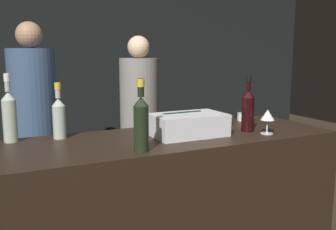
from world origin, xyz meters
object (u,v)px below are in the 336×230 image
object	(u,v)px
candle_votive	(243,117)
champagne_bottle	(141,121)
ice_bin_with_bottles	(188,124)
white_wine_bottle	(9,114)
red_wine_bottle_black_foil	(248,109)
person_blond_tee	(34,121)
bowl_white	(217,120)
wine_glass	(268,116)
rose_wine_bottle	(59,116)
person_in_hoodie	(139,115)

from	to	relation	value
candle_votive	champagne_bottle	bearing A→B (deg)	-154.31
ice_bin_with_bottles	white_wine_bottle	bearing A→B (deg)	163.37
red_wine_bottle_black_foil	person_blond_tee	size ratio (longest dim) A/B	0.19
bowl_white	wine_glass	size ratio (longest dim) A/B	1.42
ice_bin_with_bottles	rose_wine_bottle	bearing A→B (deg)	159.97
red_wine_bottle_black_foil	rose_wine_bottle	distance (m)	1.11
champagne_bottle	person_in_hoodie	bearing A→B (deg)	68.93
white_wine_bottle	ice_bin_with_bottles	bearing A→B (deg)	-16.63
person_in_hoodie	red_wine_bottle_black_foil	bearing A→B (deg)	129.69
ice_bin_with_bottles	rose_wine_bottle	size ratio (longest dim) A/B	1.33
bowl_white	white_wine_bottle	world-z (taller)	white_wine_bottle
person_in_hoodie	candle_votive	bearing A→B (deg)	139.55
ice_bin_with_bottles	champagne_bottle	world-z (taller)	champagne_bottle
red_wine_bottle_black_foil	rose_wine_bottle	size ratio (longest dim) A/B	1.09
bowl_white	person_blond_tee	size ratio (longest dim) A/B	0.12
wine_glass	white_wine_bottle	bearing A→B (deg)	162.19
bowl_white	rose_wine_bottle	world-z (taller)	rose_wine_bottle
wine_glass	rose_wine_bottle	world-z (taller)	rose_wine_bottle
ice_bin_with_bottles	rose_wine_bottle	distance (m)	0.73
candle_votive	person_blond_tee	distance (m)	1.69
candle_votive	person_in_hoodie	xyz separation A→B (m)	(-0.30, 1.23, -0.16)
wine_glass	red_wine_bottle_black_foil	bearing A→B (deg)	117.55
red_wine_bottle_black_foil	white_wine_bottle	xyz separation A→B (m)	(-1.32, 0.33, 0.01)
red_wine_bottle_black_foil	champagne_bottle	xyz separation A→B (m)	(-0.76, -0.16, 0.01)
person_in_hoodie	white_wine_bottle	bearing A→B (deg)	80.38
champagne_bottle	white_wine_bottle	bearing A→B (deg)	139.20
bowl_white	white_wine_bottle	bearing A→B (deg)	177.61
candle_votive	champagne_bottle	world-z (taller)	champagne_bottle
white_wine_bottle	person_in_hoodie	bearing A→B (deg)	44.72
ice_bin_with_bottles	white_wine_bottle	xyz separation A→B (m)	(-0.94, 0.28, 0.08)
ice_bin_with_bottles	bowl_white	bearing A→B (deg)	33.10
champagne_bottle	rose_wine_bottle	bearing A→B (deg)	124.31
candle_votive	rose_wine_bottle	xyz separation A→B (m)	(-1.27, -0.00, 0.10)
ice_bin_with_bottles	red_wine_bottle_black_foil	world-z (taller)	red_wine_bottle_black_foil
white_wine_bottle	wine_glass	bearing A→B (deg)	-17.81
ice_bin_with_bottles	wine_glass	size ratio (longest dim) A/B	2.87
champagne_bottle	wine_glass	bearing A→B (deg)	3.00
ice_bin_with_bottles	bowl_white	size ratio (longest dim) A/B	2.01
red_wine_bottle_black_foil	bowl_white	bearing A→B (deg)	98.27
wine_glass	red_wine_bottle_black_foil	size ratio (longest dim) A/B	0.42
wine_glass	candle_votive	bearing A→B (deg)	71.75
person_in_hoodie	bowl_white	bearing A→B (deg)	128.74
ice_bin_with_bottles	red_wine_bottle_black_foil	bearing A→B (deg)	-7.61
rose_wine_bottle	candle_votive	bearing A→B (deg)	0.14
rose_wine_bottle	ice_bin_with_bottles	bearing A→B (deg)	-20.03
ice_bin_with_bottles	bowl_white	distance (m)	0.42
champagne_bottle	rose_wine_bottle	distance (m)	0.55
candle_votive	person_blond_tee	xyz separation A→B (m)	(-1.29, 1.08, -0.11)
bowl_white	champagne_bottle	world-z (taller)	champagne_bottle
wine_glass	person_blond_tee	xyz separation A→B (m)	(-1.15, 1.50, -0.19)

